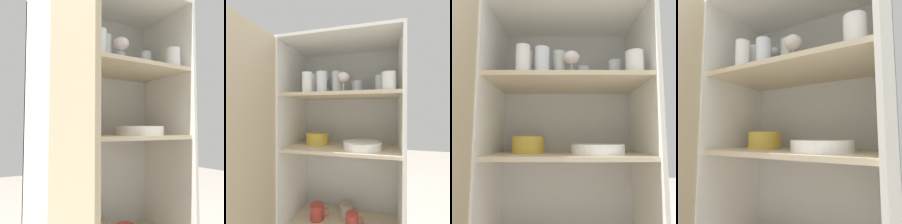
# 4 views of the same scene
# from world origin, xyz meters

# --- Properties ---
(cupboard_back_panel) EXTENTS (0.75, 0.02, 1.48)m
(cupboard_back_panel) POSITION_xyz_m (0.00, 0.40, 0.74)
(cupboard_back_panel) COLOR silver
(cupboard_back_panel) RESTS_ON ground_plane
(cupboard_side_left) EXTENTS (0.02, 0.43, 1.48)m
(cupboard_side_left) POSITION_xyz_m (-0.37, 0.19, 0.74)
(cupboard_side_left) COLOR white
(cupboard_side_left) RESTS_ON ground_plane
(cupboard_side_right) EXTENTS (0.02, 0.43, 1.48)m
(cupboard_side_right) POSITION_xyz_m (0.37, 0.19, 0.74)
(cupboard_side_right) COLOR white
(cupboard_side_right) RESTS_ON ground_plane
(cupboard_top_panel) EXTENTS (0.75, 0.43, 0.02)m
(cupboard_top_panel) POSITION_xyz_m (0.00, 0.19, 1.49)
(cupboard_top_panel) COLOR white
(cupboard_top_panel) RESTS_ON cupboard_side_left
(shelf_board_middle) EXTENTS (0.72, 0.39, 0.02)m
(shelf_board_middle) POSITION_xyz_m (0.00, 0.19, 0.79)
(shelf_board_middle) COLOR beige
(shelf_board_upper) EXTENTS (0.72, 0.39, 0.02)m
(shelf_board_upper) POSITION_xyz_m (0.00, 0.19, 1.13)
(shelf_board_upper) COLOR beige
(cupboard_door) EXTENTS (0.02, 0.37, 1.48)m
(cupboard_door) POSITION_xyz_m (-0.38, -0.20, 0.74)
(cupboard_door) COLOR tan
(cupboard_door) RESTS_ON ground_plane
(tumbler_glass_0) EXTENTS (0.08, 0.08, 0.15)m
(tumbler_glass_0) POSITION_xyz_m (-0.18, 0.30, 1.22)
(tumbler_glass_0) COLOR white
(tumbler_glass_0) RESTS_ON shelf_board_upper
(tumbler_glass_1) EXTENTS (0.07, 0.07, 0.12)m
(tumbler_glass_1) POSITION_xyz_m (0.24, 0.22, 1.20)
(tumbler_glass_1) COLOR white
(tumbler_glass_1) RESTS_ON shelf_board_upper
(tumbler_glass_2) EXTENTS (0.07, 0.07, 0.14)m
(tumbler_glass_2) POSITION_xyz_m (-0.12, 0.10, 1.21)
(tumbler_glass_2) COLOR white
(tumbler_glass_2) RESTS_ON shelf_board_upper
(tumbler_glass_3) EXTENTS (0.08, 0.08, 0.11)m
(tumbler_glass_3) POSITION_xyz_m (0.27, 0.32, 1.20)
(tumbler_glass_3) COLOR white
(tumbler_glass_3) RESTS_ON shelf_board_upper
(tumbler_glass_4) EXTENTS (0.07, 0.07, 0.09)m
(tumbler_glass_4) POSITION_xyz_m (0.08, 0.25, 1.19)
(tumbler_glass_4) COLOR white
(tumbler_glass_4) RESTS_ON shelf_board_upper
(tumbler_glass_5) EXTENTS (0.07, 0.07, 0.13)m
(tumbler_glass_5) POSITION_xyz_m (-0.19, 0.14, 1.21)
(tumbler_glass_5) COLOR silver
(tumbler_glass_5) RESTS_ON shelf_board_upper
(tumbler_glass_6) EXTENTS (0.07, 0.07, 0.15)m
(tumbler_glass_6) POSITION_xyz_m (-0.04, 0.18, 1.22)
(tumbler_glass_6) COLOR white
(tumbler_glass_6) RESTS_ON shelf_board_upper
(tumbler_glass_7) EXTENTS (0.06, 0.06, 0.13)m
(tumbler_glass_7) POSITION_xyz_m (-0.20, 0.06, 1.21)
(tumbler_glass_7) COLOR white
(tumbler_glass_7) RESTS_ON shelf_board_upper
(tumbler_glass_8) EXTENTS (0.08, 0.08, 0.10)m
(tumbler_glass_8) POSITION_xyz_m (0.29, 0.06, 1.19)
(tumbler_glass_8) COLOR white
(tumbler_glass_8) RESTS_ON shelf_board_upper
(wine_glass_0) EXTENTS (0.07, 0.07, 0.14)m
(wine_glass_0) POSITION_xyz_m (-0.14, 0.22, 1.25)
(wine_glass_0) COLOR white
(wine_glass_0) RESTS_ON shelf_board_upper
(wine_glass_1) EXTENTS (0.08, 0.08, 0.13)m
(wine_glass_1) POSITION_xyz_m (0.02, 0.13, 1.24)
(wine_glass_1) COLOR silver
(wine_glass_1) RESTS_ON shelf_board_upper
(plate_stack_white) EXTENTS (0.24, 0.24, 0.04)m
(plate_stack_white) POSITION_xyz_m (0.14, 0.14, 0.82)
(plate_stack_white) COLOR white
(plate_stack_white) RESTS_ON shelf_board_middle
(mixing_bowl_large) EXTENTS (0.16, 0.16, 0.08)m
(mixing_bowl_large) POSITION_xyz_m (-0.19, 0.22, 0.84)
(mixing_bowl_large) COLOR gold
(mixing_bowl_large) RESTS_ON shelf_board_middle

